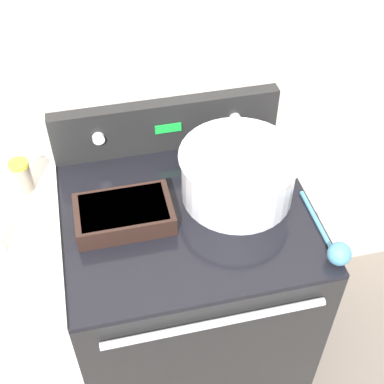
{
  "coord_description": "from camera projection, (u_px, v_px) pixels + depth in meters",
  "views": [
    {
      "loc": [
        -0.24,
        -0.77,
        2.16
      ],
      "look_at": [
        0.02,
        0.36,
        1.0
      ],
      "focal_mm": 50.0,
      "sensor_mm": 36.0,
      "label": 1
    }
  ],
  "objects": [
    {
      "name": "casserole_dish",
      "position": [
        124.0,
        213.0,
        1.61
      ],
      "size": [
        0.29,
        0.18,
        0.07
      ],
      "color": "black",
      "rests_on": "stove_range"
    },
    {
      "name": "mixing_bowl",
      "position": [
        238.0,
        172.0,
        1.65
      ],
      "size": [
        0.37,
        0.37,
        0.17
      ],
      "color": "silver",
      "rests_on": "stove_range"
    },
    {
      "name": "kitchen_wall",
      "position": [
        161.0,
        60.0,
        1.71
      ],
      "size": [
        8.0,
        0.05,
        2.5
      ],
      "color": "beige",
      "rests_on": "ground_plane"
    },
    {
      "name": "stove_range",
      "position": [
        188.0,
        296.0,
        2.0
      ],
      "size": [
        0.78,
        0.72,
        0.94
      ],
      "color": "black",
      "rests_on": "ground_plane"
    },
    {
      "name": "control_panel",
      "position": [
        167.0,
        125.0,
        1.82
      ],
      "size": [
        0.78,
        0.07,
        0.19
      ],
      "color": "black",
      "rests_on": "stove_range"
    },
    {
      "name": "side_counter",
      "position": [
        3.0,
        331.0,
        1.89
      ],
      "size": [
        0.56,
        0.69,
        0.95
      ],
      "color": "silver",
      "rests_on": "ground_plane"
    },
    {
      "name": "ladle",
      "position": [
        336.0,
        249.0,
        1.52
      ],
      "size": [
        0.07,
        0.31,
        0.07
      ],
      "color": "teal",
      "rests_on": "stove_range"
    },
    {
      "name": "spice_jar_yellow_cap",
      "position": [
        22.0,
        176.0,
        1.68
      ],
      "size": [
        0.06,
        0.06,
        0.11
      ],
      "color": "gray",
      "rests_on": "side_counter"
    }
  ]
}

